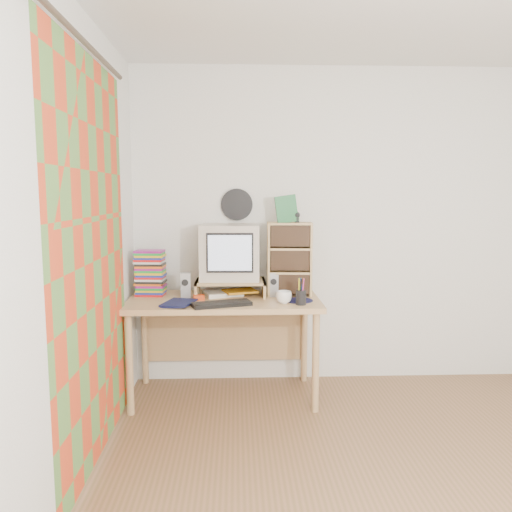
{
  "coord_description": "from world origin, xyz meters",
  "views": [
    {
      "loc": [
        -0.93,
        -2.22,
        1.52
      ],
      "look_at": [
        -0.79,
        1.33,
        1.07
      ],
      "focal_mm": 35.0,
      "sensor_mm": 36.0,
      "label": 1
    }
  ],
  "objects": [
    {
      "name": "diary",
      "position": [
        -1.43,
        1.21,
        0.77
      ],
      "size": [
        0.27,
        0.23,
        0.05
      ],
      "primitive_type": "imported",
      "rotation": [
        0.0,
        0.0,
        -0.27
      ],
      "color": "#0F1338",
      "rests_on": "desk"
    },
    {
      "name": "cd_rack",
      "position": [
        -0.53,
        1.49,
        1.03
      ],
      "size": [
        0.34,
        0.2,
        0.55
      ],
      "primitive_type": "cube",
      "rotation": [
        0.0,
        0.0,
        -0.06
      ],
      "color": "tan",
      "rests_on": "desk"
    },
    {
      "name": "speaker_right",
      "position": [
        -0.66,
        1.44,
        0.84
      ],
      "size": [
        0.08,
        0.08,
        0.18
      ],
      "primitive_type": "cube",
      "rotation": [
        0.0,
        0.0,
        0.12
      ],
      "color": "#A3A3A8",
      "rests_on": "desk"
    },
    {
      "name": "speaker_left",
      "position": [
        -1.31,
        1.4,
        0.85
      ],
      "size": [
        0.08,
        0.08,
        0.19
      ],
      "primitive_type": "cube",
      "rotation": [
        0.0,
        0.0,
        0.1
      ],
      "color": "#A3A3A8",
      "rests_on": "desk"
    },
    {
      "name": "wall_disc",
      "position": [
        -0.93,
        1.73,
        1.43
      ],
      "size": [
        0.25,
        0.02,
        0.25
      ],
      "primitive_type": "cylinder",
      "rotation": [
        1.57,
        0.0,
        0.0
      ],
      "color": "black",
      "rests_on": "back_wall"
    },
    {
      "name": "monitor_riser",
      "position": [
        -0.98,
        1.48,
        0.84
      ],
      "size": [
        0.52,
        0.3,
        0.12
      ],
      "color": "tan",
      "rests_on": "desk"
    },
    {
      "name": "floor",
      "position": [
        0.0,
        0.0,
        0.0
      ],
      "size": [
        3.5,
        3.5,
        0.0
      ],
      "primitive_type": "plane",
      "color": "#8A5F41",
      "rests_on": "ground"
    },
    {
      "name": "back_wall",
      "position": [
        0.0,
        1.75,
        1.25
      ],
      "size": [
        3.5,
        0.0,
        3.5
      ],
      "primitive_type": "plane",
      "rotation": [
        1.57,
        0.0,
        0.0
      ],
      "color": "white",
      "rests_on": "floor"
    },
    {
      "name": "keyboard",
      "position": [
        -1.04,
        1.13,
        0.76
      ],
      "size": [
        0.43,
        0.25,
        0.03
      ],
      "primitive_type": "cube",
      "rotation": [
        0.0,
        0.0,
        0.3
      ],
      "color": "black",
      "rests_on": "desk"
    },
    {
      "name": "red_box",
      "position": [
        -1.21,
        1.33,
        0.77
      ],
      "size": [
        0.09,
        0.06,
        0.04
      ],
      "primitive_type": "cube",
      "rotation": [
        0.0,
        0.0,
        0.19
      ],
      "color": "#CD3F15",
      "rests_on": "desk"
    },
    {
      "name": "crt_monitor",
      "position": [
        -0.98,
        1.53,
        1.08
      ],
      "size": [
        0.45,
        0.45,
        0.42
      ],
      "primitive_type": "cube",
      "rotation": [
        0.0,
        0.0,
        -0.04
      ],
      "color": "beige",
      "rests_on": "monitor_riser"
    },
    {
      "name": "webcam",
      "position": [
        -0.48,
        1.48,
        1.34
      ],
      "size": [
        0.05,
        0.05,
        0.08
      ],
      "primitive_type": null,
      "rotation": [
        0.0,
        0.0,
        0.11
      ],
      "color": "black",
      "rests_on": "cd_rack"
    },
    {
      "name": "game_box",
      "position": [
        -0.56,
        1.48,
        1.4
      ],
      "size": [
        0.16,
        0.05,
        0.2
      ],
      "primitive_type": "cube",
      "rotation": [
        0.0,
        0.0,
        0.08
      ],
      "color": "#1B612F",
      "rests_on": "cd_rack"
    },
    {
      "name": "mousepad",
      "position": [
        -0.49,
        1.28,
        0.75
      ],
      "size": [
        0.26,
        0.26,
        0.0
      ],
      "primitive_type": "cylinder",
      "rotation": [
        0.0,
        0.0,
        0.3
      ],
      "color": "black",
      "rests_on": "desk"
    },
    {
      "name": "mug",
      "position": [
        -0.6,
        1.2,
        0.79
      ],
      "size": [
        0.12,
        0.12,
        0.09
      ],
      "primitive_type": "imported",
      "rotation": [
        0.0,
        0.0,
        -0.12
      ],
      "color": "white",
      "rests_on": "desk"
    },
    {
      "name": "pen_cup",
      "position": [
        -0.49,
        1.16,
        0.82
      ],
      "size": [
        0.08,
        0.08,
        0.14
      ],
      "primitive_type": null,
      "rotation": [
        0.0,
        0.0,
        -0.14
      ],
      "color": "black",
      "rests_on": "desk"
    },
    {
      "name": "curtain",
      "position": [
        -1.71,
        0.48,
        1.15
      ],
      "size": [
        0.0,
        2.2,
        2.2
      ],
      "primitive_type": "plane",
      "rotation": [
        1.57,
        0.0,
        1.57
      ],
      "color": "red",
      "rests_on": "left_wall"
    },
    {
      "name": "desk",
      "position": [
        -1.03,
        1.44,
        0.62
      ],
      "size": [
        1.4,
        0.7,
        0.75
      ],
      "color": "tan",
      "rests_on": "floor"
    },
    {
      "name": "dvd_stack",
      "position": [
        -1.59,
        1.52,
        0.9
      ],
      "size": [
        0.22,
        0.16,
        0.29
      ],
      "primitive_type": null,
      "rotation": [
        0.0,
        0.0,
        -0.08
      ],
      "color": "brown",
      "rests_on": "desk"
    },
    {
      "name": "papers",
      "position": [
        -0.99,
        1.5,
        0.77
      ],
      "size": [
        0.32,
        0.28,
        0.04
      ],
      "primitive_type": null,
      "rotation": [
        0.0,
        0.0,
        0.33
      ],
      "color": "white",
      "rests_on": "desk"
    },
    {
      "name": "left_wall",
      "position": [
        -1.75,
        0.0,
        1.25
      ],
      "size": [
        0.0,
        3.5,
        3.5
      ],
      "primitive_type": "plane",
      "rotation": [
        1.57,
        0.0,
        1.57
      ],
      "color": "white",
      "rests_on": "floor"
    }
  ]
}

